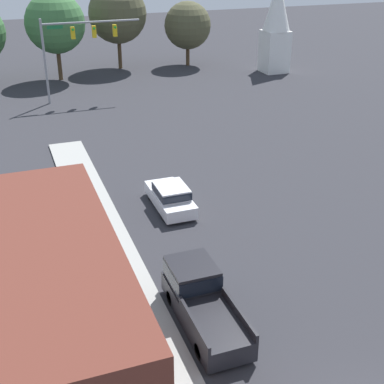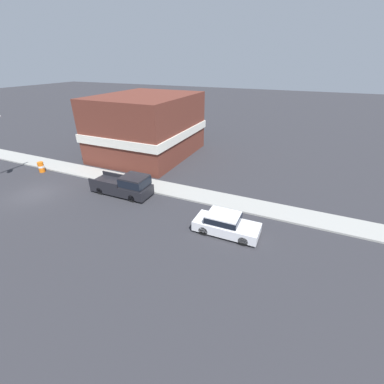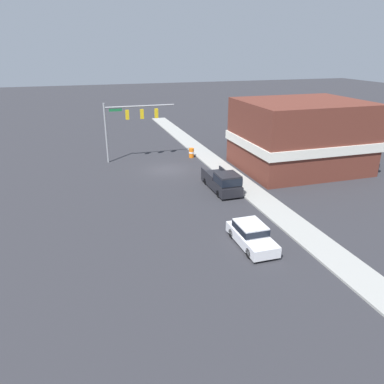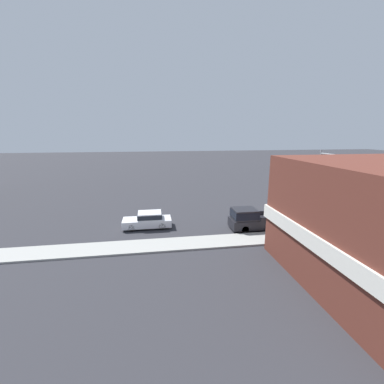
{
  "view_description": "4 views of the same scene",
  "coord_description": "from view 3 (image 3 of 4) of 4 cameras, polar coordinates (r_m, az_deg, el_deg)",
  "views": [
    {
      "loc": [
        -9.72,
        -8.79,
        14.25
      ],
      "look_at": [
        -1.49,
        13.67,
        2.71
      ],
      "focal_mm": 50.0,
      "sensor_mm": 36.0,
      "label": 1
    },
    {
      "loc": [
        12.79,
        21.2,
        10.74
      ],
      "look_at": [
        -1.38,
        14.88,
        2.7
      ],
      "focal_mm": 24.0,
      "sensor_mm": 36.0,
      "label": 2
    },
    {
      "loc": [
        8.75,
        37.0,
        12.23
      ],
      "look_at": [
        0.87,
        11.71,
        1.92
      ],
      "focal_mm": 35.0,
      "sensor_mm": 36.0,
      "label": 3
    },
    {
      "loc": [
        -24.53,
        16.85,
        8.69
      ],
      "look_at": [
        0.16,
        12.94,
        2.9
      ],
      "focal_mm": 24.0,
      "sensor_mm": 36.0,
      "label": 4
    }
  ],
  "objects": [
    {
      "name": "sidewalk_curb",
      "position": [
        41.54,
        3.86,
        4.19
      ],
      "size": [
        2.4,
        60.0,
        0.14
      ],
      "color": "#9E9E99",
      "rests_on": "ground"
    },
    {
      "name": "pickup_truck_parked",
      "position": [
        33.61,
        4.8,
        1.59
      ],
      "size": [
        1.97,
        5.54,
        1.96
      ],
      "color": "black",
      "rests_on": "ground"
    },
    {
      "name": "corner_brick_building",
      "position": [
        41.16,
        16.14,
        8.2
      ],
      "size": [
        12.59,
        10.28,
        7.13
      ],
      "color": "brown",
      "rests_on": "ground"
    },
    {
      "name": "near_signal_assembly",
      "position": [
        42.8,
        -9.44,
        11.07
      ],
      "size": [
        7.87,
        0.49,
        6.6
      ],
      "color": "gray",
      "rests_on": "ground"
    },
    {
      "name": "ground_plane",
      "position": [
        39.94,
        -3.82,
        3.38
      ],
      "size": [
        200.0,
        200.0,
        0.0
      ],
      "primitive_type": "plane",
      "color": "#2D2D33"
    },
    {
      "name": "construction_barrel",
      "position": [
        44.31,
        -0.09,
        6.0
      ],
      "size": [
        0.6,
        0.6,
        1.11
      ],
      "color": "orange",
      "rests_on": "ground"
    },
    {
      "name": "car_lead",
      "position": [
        24.93,
        9.01,
        -6.39
      ],
      "size": [
        1.83,
        4.45,
        1.48
      ],
      "color": "black",
      "rests_on": "ground"
    }
  ]
}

